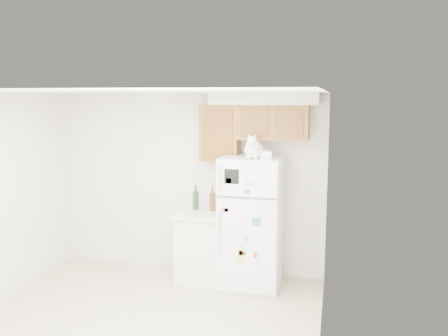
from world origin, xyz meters
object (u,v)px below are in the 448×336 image
(storage_box_back, at_px, (260,153))
(bottle_amber, at_px, (212,199))
(storage_box_front, at_px, (266,155))
(bottle_green, at_px, (196,197))
(base_counter, at_px, (202,245))
(cat, at_px, (254,149))
(refrigerator, at_px, (251,222))

(storage_box_back, distance_m, bottle_amber, 0.96)
(storage_box_front, bearing_deg, bottle_green, 159.04)
(base_counter, bearing_deg, storage_box_back, -2.73)
(storage_box_back, bearing_deg, bottle_green, 157.38)
(base_counter, xyz_separation_m, storage_box_front, (0.88, -0.18, 1.28))
(cat, bearing_deg, bottle_amber, 152.23)
(bottle_green, xyz_separation_m, bottle_amber, (0.24, -0.02, -0.01))
(bottle_green, bearing_deg, storage_box_back, -11.11)
(bottle_amber, bearing_deg, refrigerator, -18.93)
(bottle_amber, bearing_deg, storage_box_front, -21.80)
(base_counter, bearing_deg, bottle_green, 130.89)
(storage_box_back, bearing_deg, base_counter, 165.75)
(bottle_green, bearing_deg, storage_box_front, -17.87)
(base_counter, height_order, storage_box_back, storage_box_back)
(refrigerator, height_order, bottle_amber, refrigerator)
(cat, xyz_separation_m, bottle_amber, (-0.62, 0.33, -0.73))
(refrigerator, bearing_deg, bottle_green, 165.21)
(storage_box_front, bearing_deg, refrigerator, 147.24)
(cat, bearing_deg, base_counter, 164.59)
(base_counter, distance_m, bottle_amber, 0.64)
(refrigerator, xyz_separation_m, base_counter, (-0.69, 0.07, -0.39))
(storage_box_front, bearing_deg, bottle_amber, 155.11)
(refrigerator, bearing_deg, cat, -70.53)
(storage_box_front, height_order, bottle_green, storage_box_front)
(refrigerator, distance_m, storage_box_back, 0.90)
(base_counter, bearing_deg, cat, -15.41)
(refrigerator, xyz_separation_m, cat, (0.05, -0.13, 0.96))
(cat, height_order, storage_box_front, cat)
(storage_box_back, bearing_deg, cat, -118.29)
(refrigerator, relative_size, base_counter, 1.85)
(base_counter, relative_size, cat, 2.11)
(refrigerator, xyz_separation_m, bottle_amber, (-0.57, 0.20, 0.23))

